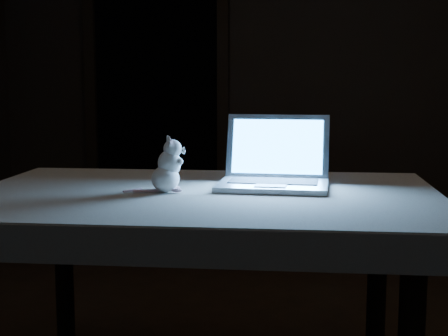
# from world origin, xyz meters

# --- Properties ---
(back_wall) EXTENTS (4.50, 0.04, 2.60)m
(back_wall) POSITION_xyz_m (0.00, 2.50, 1.30)
(back_wall) COLOR black
(back_wall) RESTS_ON ground
(doorway) EXTENTS (1.06, 0.36, 2.13)m
(doorway) POSITION_xyz_m (-1.10, 2.50, 1.06)
(doorway) COLOR black
(doorway) RESTS_ON back_wall
(table) EXTENTS (1.48, 1.00, 0.76)m
(table) POSITION_xyz_m (-0.25, -0.01, 0.38)
(table) COLOR black
(table) RESTS_ON floor
(tablecloth) EXTENTS (1.65, 1.21, 0.10)m
(tablecloth) POSITION_xyz_m (-0.24, -0.01, 0.72)
(tablecloth) COLOR beige
(tablecloth) RESTS_ON table
(laptop) EXTENTS (0.37, 0.32, 0.25)m
(laptop) POSITION_xyz_m (-0.04, 0.09, 0.90)
(laptop) COLOR #A3A3A7
(laptop) RESTS_ON tablecloth
(plush_mouse) EXTENTS (0.14, 0.14, 0.18)m
(plush_mouse) POSITION_xyz_m (-0.37, -0.04, 0.86)
(plush_mouse) COLOR white
(plush_mouse) RESTS_ON tablecloth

